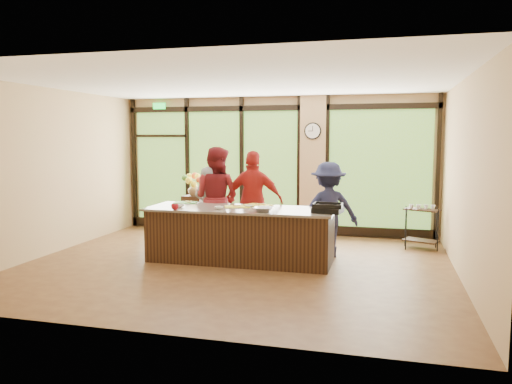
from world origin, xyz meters
The scene contains 25 objects.
floor centered at (0.00, 0.00, 0.00)m, with size 7.00×7.00×0.00m, color #4D2F1B.
ceiling centered at (0.00, 0.00, 3.00)m, with size 7.00×7.00×0.00m, color white.
back_wall centered at (0.00, 3.00, 1.50)m, with size 7.00×7.00×0.00m, color tan.
left_wall centered at (-3.50, 0.00, 1.50)m, with size 6.00×6.00×0.00m, color tan.
right_wall centered at (3.50, 0.00, 1.50)m, with size 6.00×6.00×0.00m, color tan.
window_wall centered at (0.16, 2.95, 1.39)m, with size 6.90×0.12×3.00m.
island_base centered at (0.00, 0.30, 0.44)m, with size 3.10×1.00×0.88m, color #321E10.
countertop centered at (0.00, 0.30, 0.90)m, with size 3.20×1.10×0.04m, color slate.
wall_clock centered at (0.85, 2.87, 2.25)m, with size 0.36×0.04×0.36m.
cook_left centered at (-0.84, 1.01, 0.79)m, with size 0.58×0.38×1.58m, color gray.
cook_midleft centered at (-0.71, 1.10, 0.97)m, with size 0.94×0.73×1.94m, color maroon.
cook_midright centered at (0.01, 1.15, 0.93)m, with size 1.10×0.46×1.87m, color maroon.
cook_right centered at (1.41, 1.04, 0.84)m, with size 1.09×0.63×1.68m, color #1B1E3D.
roasting_pan centered at (1.50, 0.15, 0.96)m, with size 0.45×0.35×0.08m, color black.
mixing_bowl centered at (0.49, -0.02, 0.96)m, with size 0.32×0.32×0.08m, color silver.
cutting_board_left centered at (-1.17, 0.69, 0.93)m, with size 0.41×0.31×0.01m, color #429335.
cutting_board_center centered at (-0.09, 0.42, 0.93)m, with size 0.43×0.32×0.01m, color gold.
cutting_board_right centered at (0.21, 0.68, 0.93)m, with size 0.45×0.33×0.01m, color gold.
prep_bowl_near centered at (-1.03, 0.10, 0.95)m, with size 0.17×0.17×0.05m, color white.
prep_bowl_mid centered at (-0.30, 0.07, 0.94)m, with size 0.15×0.15×0.05m, color white.
prep_bowl_far centered at (0.11, 0.44, 0.94)m, with size 0.13×0.13×0.03m, color white.
red_ramekin centered at (-0.99, -0.17, 0.97)m, with size 0.12×0.12×0.10m, color maroon.
flower_stand centered at (-1.60, 2.23, 0.43)m, with size 0.43×0.43×0.87m, color #321E10.
flower_vase centered at (-1.60, 2.23, 1.01)m, with size 0.27×0.27×0.29m, color olive.
bar_cart centered at (3.06, 2.08, 0.51)m, with size 0.71×0.57×0.85m.
Camera 1 is at (2.38, -7.74, 2.11)m, focal length 35.00 mm.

